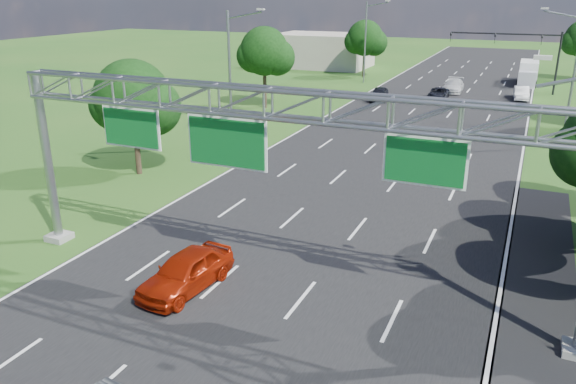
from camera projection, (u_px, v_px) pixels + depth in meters
The scene contains 18 objects.
ground at pixel (380, 166), 38.39m from camera, with size 220.00×220.00×0.00m, color #225018.
road at pixel (380, 166), 38.39m from camera, with size 18.00×180.00×0.02m, color black.
road_flare at pixel (536, 315), 20.75m from camera, with size 3.00×30.00×0.02m, color black.
sign_gantry at pixel (270, 120), 20.42m from camera, with size 23.50×1.00×9.56m.
traffic_signal at pixel (526, 47), 63.96m from camera, with size 12.21×0.24×7.00m.
streetlight_l_near at pixel (232, 74), 40.77m from camera, with size 2.97×0.22×10.16m.
streetlight_l_far at pixel (367, 38), 70.92m from camera, with size 2.97×0.22×10.16m.
streetlight_r_mid at pixel (571, 74), 40.84m from camera, with size 2.97×0.22×10.16m.
tree_verge_la at pixel (134, 101), 35.18m from camera, with size 5.76×4.80×7.40m.
tree_verge_lb at pixel (265, 54), 55.52m from camera, with size 5.76×4.80×8.06m.
tree_verge_lc at pixel (366, 40), 76.07m from camera, with size 5.76×4.80×7.62m.
building_left at pixel (323, 50), 87.20m from camera, with size 14.00×10.00×5.00m, color #ABA08F.
red_coupe at pixel (186, 271), 22.33m from camera, with size 1.85×4.61×1.57m, color #921B06.
car_queue_a at pixel (453, 86), 65.84m from camera, with size 2.12×5.20×1.51m, color silver.
car_queue_b at pixel (439, 94), 61.64m from camera, with size 2.03×4.40×1.22m, color black.
car_queue_c at pixel (379, 94), 60.74m from camera, with size 1.72×4.28×1.46m, color black.
car_queue_d at pixel (521, 93), 61.44m from camera, with size 1.49×4.26×1.40m, color white.
box_truck at pixel (528, 73), 71.17m from camera, with size 2.29×7.50×2.83m.
Camera 1 is at (9.00, -6.15, 11.34)m, focal length 35.00 mm.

